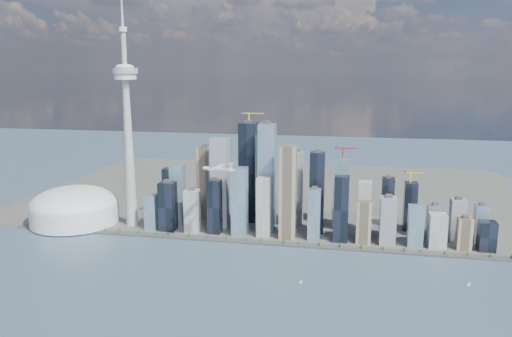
% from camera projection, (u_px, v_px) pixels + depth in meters
% --- Properties ---
extents(ground, '(4000.00, 4000.00, 0.00)m').
position_uv_depth(ground, '(223.00, 295.00, 805.69)').
color(ground, '#385162').
rests_on(ground, ground).
extents(seawall, '(1100.00, 22.00, 4.00)m').
position_uv_depth(seawall, '(254.00, 242.00, 1045.85)').
color(seawall, '#383838').
rests_on(seawall, ground).
extents(land, '(1400.00, 900.00, 3.00)m').
position_uv_depth(land, '(284.00, 192.00, 1478.93)').
color(land, '#4C4C47').
rests_on(land, ground).
extents(shoreline_trees, '(960.53, 7.20, 8.80)m').
position_uv_depth(shoreline_trees, '(254.00, 239.00, 1044.53)').
color(shoreline_trees, '#3F2D1E').
rests_on(shoreline_trees, seawall).
extents(skyscraper_cluster, '(736.00, 142.00, 260.12)m').
position_uv_depth(skyscraper_cluster, '(288.00, 197.00, 1102.69)').
color(skyscraper_cluster, black).
rests_on(skyscraper_cluster, land).
extents(needle_tower, '(56.00, 56.00, 550.50)m').
position_uv_depth(needle_tower, '(128.00, 125.00, 1115.33)').
color(needle_tower, gray).
rests_on(needle_tower, land).
extents(dome_stadium, '(200.00, 200.00, 86.00)m').
position_uv_depth(dome_stadium, '(74.00, 207.00, 1170.61)').
color(dome_stadium, silver).
rests_on(dome_stadium, land).
extents(airplane, '(73.16, 65.01, 17.88)m').
position_uv_depth(airplane, '(218.00, 169.00, 978.93)').
color(airplane, white).
rests_on(airplane, ground).
extents(sailboat_west, '(6.03, 2.40, 8.32)m').
position_uv_depth(sailboat_west, '(301.00, 282.00, 848.28)').
color(sailboat_west, white).
rests_on(sailboat_west, ground).
extents(sailboat_east, '(6.08, 3.06, 8.47)m').
position_uv_depth(sailboat_east, '(469.00, 284.00, 838.57)').
color(sailboat_east, white).
rests_on(sailboat_east, ground).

